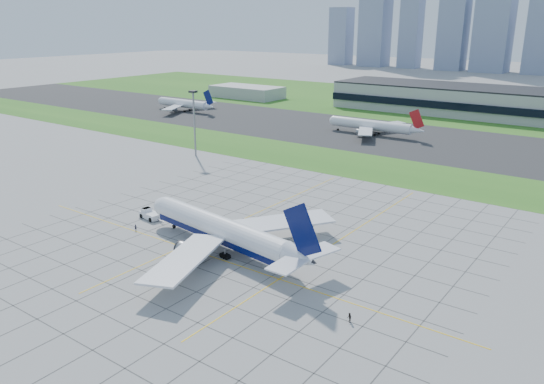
# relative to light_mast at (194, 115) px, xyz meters

# --- Properties ---
(ground) EXTENTS (1400.00, 1400.00, 0.00)m
(ground) POSITION_rel_light_mast_xyz_m (70.00, -65.00, -16.18)
(ground) COLOR gray
(ground) RESTS_ON ground
(grass_median) EXTENTS (700.00, 35.00, 0.04)m
(grass_median) POSITION_rel_light_mast_xyz_m (70.00, 25.00, -16.16)
(grass_median) COLOR #2D681D
(grass_median) RESTS_ON ground
(asphalt_taxiway) EXTENTS (700.00, 75.00, 0.04)m
(asphalt_taxiway) POSITION_rel_light_mast_xyz_m (70.00, 80.00, -16.15)
(asphalt_taxiway) COLOR #383838
(asphalt_taxiway) RESTS_ON ground
(grass_far) EXTENTS (700.00, 145.00, 0.04)m
(grass_far) POSITION_rel_light_mast_xyz_m (70.00, 190.00, -16.16)
(grass_far) COLOR #2D681D
(grass_far) RESTS_ON ground
(apron_markings) EXTENTS (120.00, 130.00, 0.03)m
(apron_markings) POSITION_rel_light_mast_xyz_m (70.43, -53.91, -16.17)
(apron_markings) COLOR #474744
(apron_markings) RESTS_ON ground
(service_block) EXTENTS (50.00, 25.00, 8.00)m
(service_block) POSITION_rel_light_mast_xyz_m (-90.00, 145.00, -12.18)
(service_block) COLOR #B7B7B2
(service_block) RESTS_ON ground
(light_mast) EXTENTS (2.50, 2.50, 25.60)m
(light_mast) POSITION_rel_light_mast_xyz_m (0.00, 0.00, 0.00)
(light_mast) COLOR gray
(light_mast) RESTS_ON ground
(airliner) EXTENTS (54.63, 55.00, 17.25)m
(airliner) POSITION_rel_light_mast_xyz_m (68.64, -62.42, -11.46)
(airliner) COLOR white
(airliner) RESTS_ON ground
(pushback_tug) EXTENTS (9.66, 4.09, 2.65)m
(pushback_tug) POSITION_rel_light_mast_xyz_m (39.22, -58.52, -15.00)
(pushback_tug) COLOR white
(pushback_tug) RESTS_ON ground
(crew_near) EXTENTS (0.55, 0.67, 1.59)m
(crew_near) POSITION_rel_light_mast_xyz_m (43.01, -66.53, -15.39)
(crew_near) COLOR black
(crew_near) RESTS_ON ground
(crew_far) EXTENTS (1.07, 1.11, 1.81)m
(crew_far) POSITION_rel_light_mast_xyz_m (107.50, -73.17, -15.28)
(crew_far) COLOR black
(crew_far) RESTS_ON ground
(distant_jet_0) EXTENTS (42.27, 42.66, 14.08)m
(distant_jet_0) POSITION_rel_light_mast_xyz_m (-83.25, 76.77, -11.69)
(distant_jet_0) COLOR white
(distant_jet_0) RESTS_ON ground
(distant_jet_1) EXTENTS (45.32, 42.66, 14.08)m
(distant_jet_1) POSITION_rel_light_mast_xyz_m (37.95, 78.89, -11.69)
(distant_jet_1) COLOR white
(distant_jet_1) RESTS_ON ground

